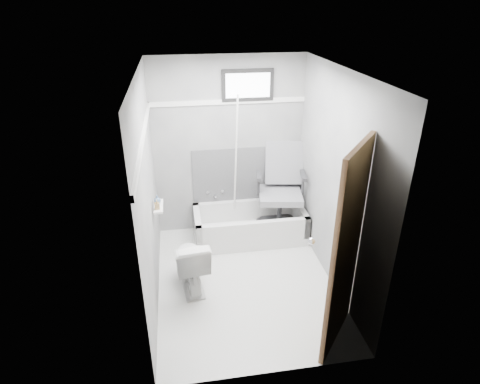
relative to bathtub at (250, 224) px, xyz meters
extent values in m
plane|color=white|center=(-0.23, -0.93, -0.21)|extent=(2.60, 2.60, 0.00)
plane|color=silver|center=(-0.23, -0.93, 2.19)|extent=(2.60, 2.60, 0.00)
cube|color=slate|center=(-0.23, 0.37, 0.99)|extent=(2.00, 0.02, 2.40)
cube|color=slate|center=(-0.23, -2.23, 0.99)|extent=(2.00, 0.02, 2.40)
cube|color=slate|center=(-1.23, -0.93, 0.99)|extent=(0.02, 2.60, 2.40)
cube|color=slate|center=(0.77, -0.93, 0.99)|extent=(0.02, 2.60, 2.40)
imported|color=silver|center=(-0.85, -0.92, 0.12)|extent=(0.45, 0.71, 0.66)
cube|color=#4C4C4F|center=(0.02, 0.36, 0.59)|extent=(1.50, 0.02, 0.78)
cube|color=white|center=(-0.23, 0.36, 1.61)|extent=(2.00, 0.02, 0.06)
cube|color=white|center=(-1.22, -0.93, 1.61)|extent=(0.02, 2.60, 0.06)
cylinder|color=white|center=(-0.17, 0.13, 0.84)|extent=(0.02, 0.41, 1.92)
cube|color=white|center=(-1.16, -0.59, 0.69)|extent=(0.10, 0.32, 0.02)
imported|color=#997C4C|center=(-1.17, -0.67, 0.76)|extent=(0.06, 0.06, 0.12)
imported|color=slate|center=(-1.17, -0.53, 0.75)|extent=(0.09, 0.09, 0.10)
camera|label=1|loc=(-0.89, -4.66, 2.81)|focal=30.00mm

